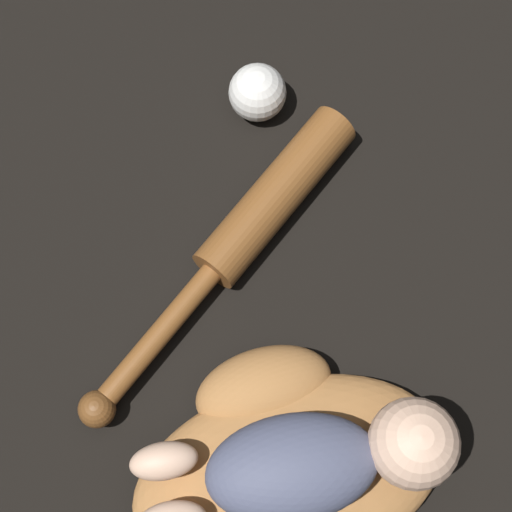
# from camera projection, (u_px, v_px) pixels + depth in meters

# --- Properties ---
(ground_plane) EXTENTS (6.00, 6.00, 0.00)m
(ground_plane) POSITION_uv_depth(u_px,v_px,m) (301.00, 483.00, 1.00)
(ground_plane) COLOR black
(baseball_glove) EXTENTS (0.37, 0.27, 0.08)m
(baseball_glove) POSITION_uv_depth(u_px,v_px,m) (285.00, 459.00, 0.97)
(baseball_glove) COLOR #A8703D
(baseball_glove) RESTS_ON ground
(baby_figure) EXTENTS (0.35, 0.13, 0.10)m
(baby_figure) POSITION_uv_depth(u_px,v_px,m) (321.00, 462.00, 0.89)
(baby_figure) COLOR #4C516B
(baby_figure) RESTS_ON baseball_glove
(baseball_bat) EXTENTS (0.42, 0.33, 0.06)m
(baseball_bat) POSITION_uv_depth(u_px,v_px,m) (249.00, 228.00, 1.07)
(baseball_bat) COLOR brown
(baseball_bat) RESTS_ON ground
(baseball) EXTENTS (0.08, 0.08, 0.08)m
(baseball) POSITION_uv_depth(u_px,v_px,m) (257.00, 93.00, 1.13)
(baseball) COLOR white
(baseball) RESTS_ON ground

